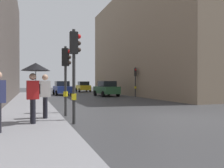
{
  "coord_description": "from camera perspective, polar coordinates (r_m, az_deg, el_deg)",
  "views": [
    {
      "loc": [
        -6.15,
        -8.33,
        1.61
      ],
      "look_at": [
        0.36,
        9.22,
        1.47
      ],
      "focal_mm": 35.07,
      "sensor_mm": 36.0,
      "label": 1
    }
  ],
  "objects": [
    {
      "name": "car_blue_van",
      "position": [
        28.54,
        -12.84,
        -1.05
      ],
      "size": [
        2.12,
        4.25,
        1.76
      ],
      "color": "navy",
      "rests_on": "ground"
    },
    {
      "name": "ground_plane",
      "position": [
        10.48,
        16.05,
        -8.4
      ],
      "size": [
        120.0,
        120.0,
        0.0
      ],
      "primitive_type": "plane",
      "color": "#38383A"
    },
    {
      "name": "pedestrian_with_umbrella",
      "position": [
        8.21,
        -19.47,
        2.04
      ],
      "size": [
        1.0,
        1.0,
        2.14
      ],
      "color": "black",
      "rests_on": "sidewalk_kerb"
    },
    {
      "name": "sidewalk_kerb",
      "position": [
        14.41,
        -20.84,
        -5.68
      ],
      "size": [
        2.75,
        40.0,
        0.16
      ],
      "primitive_type": "cube",
      "color": "gray",
      "rests_on": "ground"
    },
    {
      "name": "traffic_light_near_right",
      "position": [
        10.7,
        -11.9,
        4.12
      ],
      "size": [
        0.45,
        0.35,
        3.33
      ],
      "color": "#2D2D2D",
      "rests_on": "ground"
    },
    {
      "name": "building_facade_right",
      "position": [
        31.15,
        13.37,
        9.95
      ],
      "size": [
        12.0,
        26.36,
        13.54
      ],
      "primitive_type": "cube",
      "color": "gray",
      "rests_on": "ground"
    },
    {
      "name": "traffic_light_near_left",
      "position": [
        8.6,
        -9.76,
        6.49
      ],
      "size": [
        0.43,
        0.24,
        3.65
      ],
      "color": "#2D2D2D",
      "rests_on": "ground"
    },
    {
      "name": "car_yellow_taxi",
      "position": [
        37.56,
        -7.52,
        -0.69
      ],
      "size": [
        2.06,
        4.22,
        1.76
      ],
      "color": "yellow",
      "rests_on": "ground"
    },
    {
      "name": "traffic_light_mid_street",
      "position": [
        24.11,
        6.12,
        1.94
      ],
      "size": [
        0.33,
        0.45,
        3.25
      ],
      "color": "#2D2D2D",
      "rests_on": "ground"
    },
    {
      "name": "pedestrian_with_black_backpack",
      "position": [
        9.25,
        -17.31,
        -2.34
      ],
      "size": [
        0.61,
        0.36,
        1.77
      ],
      "color": "black",
      "rests_on": "sidewalk_kerb"
    },
    {
      "name": "car_green_estate",
      "position": [
        25.57,
        -1.47,
        -1.21
      ],
      "size": [
        2.2,
        4.29,
        1.76
      ],
      "color": "#2D6038",
      "rests_on": "ground"
    }
  ]
}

